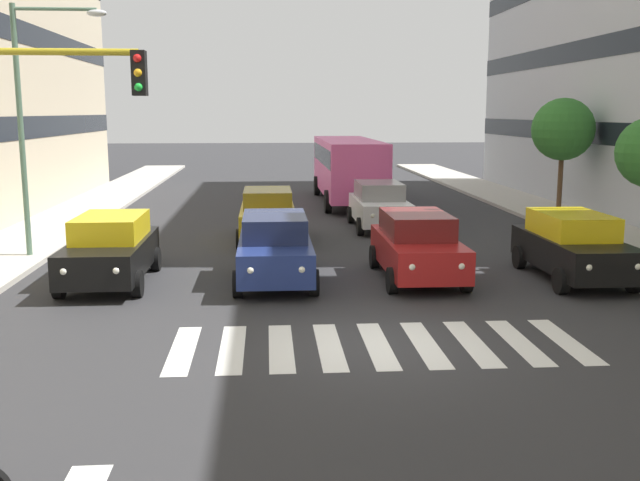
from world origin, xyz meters
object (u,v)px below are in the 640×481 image
(car_0, at_px, (573,246))
(street_tree_2, at_px, (563,130))
(car_2, at_px, (275,248))
(car_3, at_px, (111,249))
(car_row2_0, at_px, (379,205))
(bus_behind_traffic, at_px, (348,164))
(car_1, at_px, (417,245))
(street_lamp_right, at_px, (34,105))
(car_row2_1, at_px, (268,214))

(car_0, xyz_separation_m, street_tree_2, (-4.17, -11.13, 2.70))
(car_2, distance_m, street_tree_2, 16.32)
(car_3, xyz_separation_m, car_row2_0, (-8.13, -8.22, 0.00))
(bus_behind_traffic, bearing_deg, car_1, 90.00)
(car_1, bearing_deg, car_2, 1.27)
(car_0, height_order, car_3, same)
(car_0, relative_size, car_3, 1.00)
(car_row2_0, relative_size, street_tree_2, 0.94)
(bus_behind_traffic, bearing_deg, street_lamp_right, 51.25)
(car_3, bearing_deg, car_row2_1, -123.69)
(car_row2_0, distance_m, street_lamp_right, 12.39)
(car_0, distance_m, car_3, 11.85)
(car_2, bearing_deg, car_row2_0, -115.38)
(car_0, bearing_deg, street_lamp_right, -14.11)
(car_2, height_order, street_lamp_right, street_lamp_right)
(car_3, height_order, street_lamp_right, street_lamp_right)
(car_2, relative_size, street_tree_2, 0.94)
(car_row2_0, bearing_deg, car_row2_1, 28.45)
(car_0, bearing_deg, car_2, -1.95)
(car_0, xyz_separation_m, car_3, (11.84, -0.44, 0.00))
(bus_behind_traffic, bearing_deg, car_0, 103.56)
(car_row2_1, relative_size, bus_behind_traffic, 0.42)
(car_2, height_order, street_tree_2, street_tree_2)
(car_0, distance_m, street_tree_2, 12.19)
(car_2, relative_size, car_row2_1, 1.00)
(car_3, distance_m, street_lamp_right, 5.48)
(street_tree_2, bearing_deg, car_1, 52.80)
(car_row2_0, height_order, bus_behind_traffic, bus_behind_traffic)
(car_0, distance_m, car_2, 7.70)
(car_0, bearing_deg, car_row2_1, -39.21)
(car_3, xyz_separation_m, car_row2_1, (-3.98, -5.97, 0.00))
(street_lamp_right, bearing_deg, car_0, 165.89)
(car_row2_1, bearing_deg, car_row2_0, -151.55)
(car_1, bearing_deg, street_lamp_right, -17.49)
(car_2, relative_size, street_lamp_right, 0.62)
(car_1, relative_size, car_row2_1, 1.00)
(car_row2_0, xyz_separation_m, street_tree_2, (-7.89, -2.47, 2.70))
(bus_behind_traffic, bearing_deg, car_2, 77.34)
(car_0, bearing_deg, street_tree_2, -110.55)
(car_1, relative_size, car_row2_0, 1.00)
(bus_behind_traffic, xyz_separation_m, street_lamp_right, (10.44, 13.01, 2.62))
(car_1, height_order, street_tree_2, street_tree_2)
(car_2, relative_size, car_row2_0, 1.00)
(bus_behind_traffic, height_order, street_tree_2, street_tree_2)
(car_0, xyz_separation_m, car_2, (7.70, -0.26, 0.00))
(car_0, height_order, street_tree_2, street_tree_2)
(car_3, bearing_deg, street_tree_2, -146.27)
(street_lamp_right, bearing_deg, street_tree_2, -158.08)
(car_3, bearing_deg, car_row2_0, -134.69)
(car_1, height_order, car_3, same)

